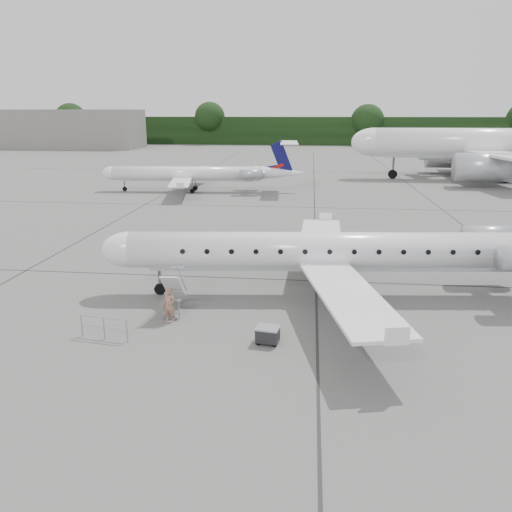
# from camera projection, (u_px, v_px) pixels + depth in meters

# --- Properties ---
(ground) EXTENTS (320.00, 320.00, 0.00)m
(ground) POSITION_uv_depth(u_px,v_px,m) (396.00, 326.00, 22.89)
(ground) COLOR #5E5E5C
(ground) RESTS_ON ground
(treeline) EXTENTS (260.00, 4.00, 8.00)m
(treeline) POSITION_uv_depth(u_px,v_px,m) (326.00, 131.00, 145.89)
(treeline) COLOR black
(treeline) RESTS_ON ground
(terminal_building) EXTENTS (40.00, 14.00, 10.00)m
(terminal_building) POSITION_uv_depth(u_px,v_px,m) (65.00, 129.00, 133.82)
(terminal_building) COLOR slate
(terminal_building) RESTS_ON ground
(main_regional_jet) EXTENTS (28.54, 21.81, 6.87)m
(main_regional_jet) POSITION_uv_depth(u_px,v_px,m) (331.00, 233.00, 25.77)
(main_regional_jet) COLOR silver
(main_regional_jet) RESTS_ON ground
(airstair) EXTENTS (1.09, 2.55, 2.15)m
(airstair) POSITION_uv_depth(u_px,v_px,m) (174.00, 290.00, 24.36)
(airstair) COLOR silver
(airstair) RESTS_ON ground
(passenger) EXTENTS (0.65, 0.48, 1.64)m
(passenger) POSITION_uv_depth(u_px,v_px,m) (169.00, 305.00, 23.09)
(passenger) COLOR #946550
(passenger) RESTS_ON ground
(safety_railing) EXTENTS (2.19, 0.43, 1.00)m
(safety_railing) POSITION_uv_depth(u_px,v_px,m) (104.00, 328.00, 21.43)
(safety_railing) COLOR #95979D
(safety_railing) RESTS_ON ground
(baggage_cart) EXTENTS (1.02, 0.87, 0.80)m
(baggage_cart) POSITION_uv_depth(u_px,v_px,m) (268.00, 335.00, 21.03)
(baggage_cart) COLOR black
(baggage_cart) RESTS_ON ground
(bg_narrowbody) EXTENTS (40.51, 29.35, 14.44)m
(bg_narrowbody) POSITION_uv_depth(u_px,v_px,m) (488.00, 128.00, 69.91)
(bg_narrowbody) COLOR silver
(bg_narrowbody) RESTS_ON ground
(bg_regional_left) EXTENTS (24.20, 18.13, 6.09)m
(bg_regional_left) POSITION_uv_depth(u_px,v_px,m) (186.00, 167.00, 60.48)
(bg_regional_left) COLOR silver
(bg_regional_left) RESTS_ON ground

